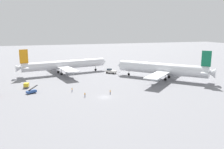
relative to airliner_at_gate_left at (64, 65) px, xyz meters
name	(u,v)px	position (x,y,z in m)	size (l,w,h in m)	color
ground_plane	(105,97)	(8.62, -53.23, -5.23)	(600.00, 600.00, 0.00)	gray
airliner_at_gate_left	(64,65)	(0.00, 0.00, 0.00)	(54.20, 43.73, 15.22)	silver
airliner_being_pushed	(162,69)	(46.96, -30.75, 0.09)	(40.84, 42.95, 15.86)	white
pushback_tug	(111,71)	(26.27, -7.55, -3.96)	(7.00, 8.32, 2.98)	white
gse_container_dolly_flat	(26,85)	(-20.52, -28.11, -4.05)	(2.70, 3.52, 2.15)	slate
gse_belt_loader_portside	(31,91)	(-18.33, -38.35, -4.40)	(4.87, 3.58, 3.02)	#2D5199
ground_crew_ramp_agent_by_cones	(72,90)	(-2.10, -41.23, -4.32)	(0.36, 0.49, 1.73)	#2D3351
ground_crew_marshaller_foreground	(85,94)	(1.51, -50.25, -4.31)	(0.50, 0.36, 1.76)	#2D3351
ground_crew_wing_walker_right	(110,92)	(12.12, -49.55, -4.35)	(0.36, 0.36, 1.69)	#2D3351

